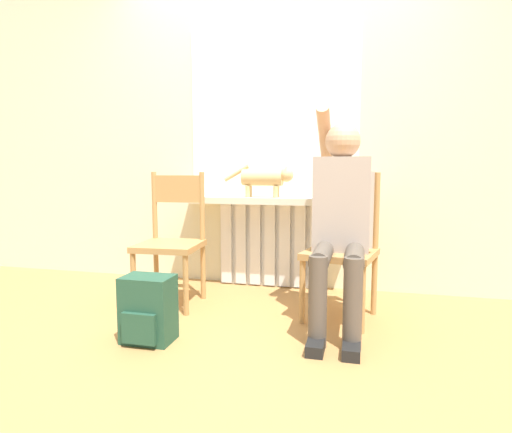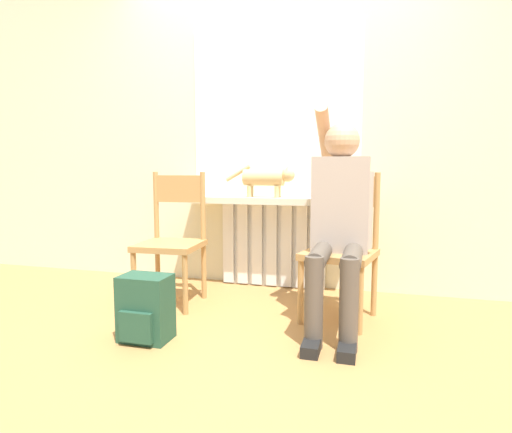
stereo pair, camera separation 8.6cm
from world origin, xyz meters
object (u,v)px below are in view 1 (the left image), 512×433
Objects in this scene: chair_right at (342,246)px; person at (340,214)px; backpack at (148,310)px; cat at (266,178)px; chair_left at (172,238)px.

person reaches higher than chair_right.
backpack is at bearing -152.02° from person.
chair_right is at bearing 33.23° from backpack.
backpack is at bearing -134.70° from chair_right.
backpack is (-0.99, -0.53, -0.49)m from person.
chair_right is at bearing 85.98° from person.
cat is at bearing 69.56° from backpack.
cat is (-0.58, 0.57, 0.20)m from person.
person is (-0.01, -0.13, 0.21)m from chair_right.
person is (1.16, -0.13, 0.21)m from chair_left.
chair_left is 1.70× the size of cat.
person reaches higher than backpack.
chair_right is 0.85m from cat.
cat reaches higher than chair_left.
backpack is (-1.00, -0.66, -0.28)m from chair_right.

